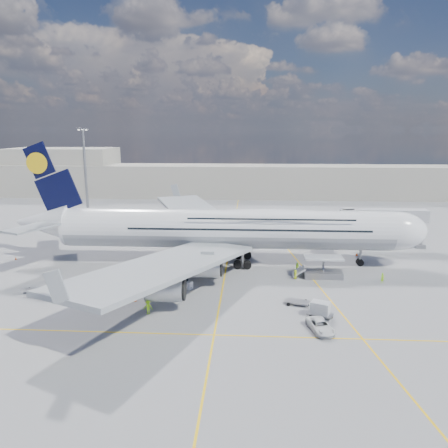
# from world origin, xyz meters

# --- Properties ---
(ground) EXTENTS (300.00, 300.00, 0.00)m
(ground) POSITION_xyz_m (0.00, 0.00, 0.00)
(ground) COLOR gray
(ground) RESTS_ON ground
(taxi_line_main) EXTENTS (0.25, 220.00, 0.01)m
(taxi_line_main) POSITION_xyz_m (0.00, 0.00, 0.01)
(taxi_line_main) COLOR yellow
(taxi_line_main) RESTS_ON ground
(taxi_line_cross) EXTENTS (120.00, 0.25, 0.01)m
(taxi_line_cross) POSITION_xyz_m (0.00, -20.00, 0.01)
(taxi_line_cross) COLOR yellow
(taxi_line_cross) RESTS_ON ground
(taxi_line_diag) EXTENTS (14.16, 99.06, 0.01)m
(taxi_line_diag) POSITION_xyz_m (14.00, 10.00, 0.01)
(taxi_line_diag) COLOR yellow
(taxi_line_diag) RESTS_ON ground
(airliner) EXTENTS (77.26, 79.15, 23.71)m
(airliner) POSITION_xyz_m (0.26, 10.00, 6.87)
(airliner) COLOR white
(airliner) RESTS_ON ground
(jet_bridge) EXTENTS (18.80, 12.10, 8.50)m
(jet_bridge) POSITION_xyz_m (29.81, 20.94, 6.85)
(jet_bridge) COLOR #B7B7BC
(jet_bridge) RESTS_ON ground
(cargo_loader) EXTENTS (8.53, 3.20, 3.67)m
(cargo_loader) POSITION_xyz_m (16.82, 2.89, 1.25)
(cargo_loader) COLOR silver
(cargo_loader) RESTS_ON ground
(light_mast) EXTENTS (3.00, 0.70, 25.50)m
(light_mast) POSITION_xyz_m (-40.00, 45.00, 13.21)
(light_mast) COLOR gray
(light_mast) RESTS_ON ground
(terminal) EXTENTS (180.00, 16.00, 12.00)m
(terminal) POSITION_xyz_m (0.00, 95.00, 6.00)
(terminal) COLOR #B2AD9E
(terminal) RESTS_ON ground
(hangar) EXTENTS (40.00, 22.00, 18.00)m
(hangar) POSITION_xyz_m (-70.00, 100.00, 9.00)
(hangar) COLOR #B2AD9E
(hangar) RESTS_ON ground
(tree_line) EXTENTS (160.00, 6.00, 8.00)m
(tree_line) POSITION_xyz_m (40.00, 140.00, 4.00)
(tree_line) COLOR #193814
(tree_line) RESTS_ON ground
(dolly_row_a) EXTENTS (3.75, 2.71, 0.49)m
(dolly_row_a) POSITION_xyz_m (-24.87, -6.23, 0.38)
(dolly_row_a) COLOR gray
(dolly_row_a) RESTS_ON ground
(dolly_row_b) EXTENTS (3.08, 1.73, 0.44)m
(dolly_row_b) POSITION_xyz_m (-7.73, -0.39, 0.34)
(dolly_row_b) COLOR gray
(dolly_row_b) RESTS_ON ground
(dolly_row_c) EXTENTS (3.70, 2.80, 0.48)m
(dolly_row_c) POSITION_xyz_m (-17.01, -3.81, 0.37)
(dolly_row_c) COLOR gray
(dolly_row_c) RESTS_ON ground
(dolly_back) EXTENTS (3.39, 2.53, 0.44)m
(dolly_back) POSITION_xyz_m (-29.42, -6.92, 0.34)
(dolly_back) COLOR gray
(dolly_back) RESTS_ON ground
(dolly_nose_far) EXTENTS (3.81, 2.99, 2.13)m
(dolly_nose_far) POSITION_xyz_m (13.99, -13.71, 1.15)
(dolly_nose_far) COLOR gray
(dolly_nose_far) RESTS_ON ground
(dolly_nose_near) EXTENTS (3.78, 2.81, 0.50)m
(dolly_nose_near) POSITION_xyz_m (11.34, -9.53, 0.38)
(dolly_nose_near) COLOR gray
(dolly_nose_near) RESTS_ON ground
(baggage_tug) EXTENTS (2.77, 1.97, 1.58)m
(baggage_tug) POSITION_xyz_m (-6.11, -4.00, 0.70)
(baggage_tug) COLOR silver
(baggage_tug) RESTS_ON ground
(catering_truck_inner) EXTENTS (6.59, 3.36, 3.76)m
(catering_truck_inner) POSITION_xyz_m (-10.76, 23.41, 1.77)
(catering_truck_inner) COLOR gray
(catering_truck_inner) RESTS_ON ground
(catering_truck_outer) EXTENTS (7.54, 5.50, 4.15)m
(catering_truck_outer) POSITION_xyz_m (-23.67, 40.16, 1.93)
(catering_truck_outer) COLOR gray
(catering_truck_outer) RESTS_ON ground
(service_van) EXTENTS (3.50, 5.57, 1.43)m
(service_van) POSITION_xyz_m (13.33, -18.16, 0.72)
(service_van) COLOR white
(service_van) RESTS_ON ground
(crew_nose) EXTENTS (0.73, 0.59, 1.73)m
(crew_nose) POSITION_xyz_m (26.41, 0.46, 0.87)
(crew_nose) COLOR #99E618
(crew_nose) RESTS_ON ground
(crew_loader) EXTENTS (0.93, 0.88, 1.51)m
(crew_loader) POSITION_xyz_m (12.96, 6.27, 0.76)
(crew_loader) COLOR #A0F119
(crew_loader) RESTS_ON ground
(crew_wing) EXTENTS (0.79, 1.24, 1.96)m
(crew_wing) POSITION_xyz_m (-7.24, 3.67, 0.98)
(crew_wing) COLOR #B6FF1A
(crew_wing) RESTS_ON ground
(crew_van) EXTENTS (0.63, 0.86, 1.63)m
(crew_van) POSITION_xyz_m (12.15, 1.73, 0.81)
(crew_van) COLOR #C6E418
(crew_van) RESTS_ON ground
(crew_tug) EXTENTS (1.32, 0.81, 1.99)m
(crew_tug) POSITION_xyz_m (-9.63, -14.26, 1.00)
(crew_tug) COLOR #A6FF1A
(crew_tug) RESTS_ON ground
(cone_nose) EXTENTS (0.50, 0.50, 0.64)m
(cone_nose) POSITION_xyz_m (26.04, 16.71, 0.31)
(cone_nose) COLOR #FF580D
(cone_nose) RESTS_ON ground
(cone_wing_left_inner) EXTENTS (0.46, 0.46, 0.59)m
(cone_wing_left_inner) POSITION_xyz_m (-13.71, 25.41, 0.28)
(cone_wing_left_inner) COLOR #FF580D
(cone_wing_left_inner) RESTS_ON ground
(cone_wing_left_outer) EXTENTS (0.50, 0.50, 0.64)m
(cone_wing_left_outer) POSITION_xyz_m (-12.68, 37.19, 0.31)
(cone_wing_left_outer) COLOR #FF580D
(cone_wing_left_outer) RESTS_ON ground
(cone_wing_right_inner) EXTENTS (0.41, 0.41, 0.52)m
(cone_wing_right_inner) POSITION_xyz_m (-11.54, -5.68, 0.25)
(cone_wing_right_inner) COLOR #FF580D
(cone_wing_right_inner) RESTS_ON ground
(cone_wing_right_outer) EXTENTS (0.48, 0.48, 0.61)m
(cone_wing_right_outer) POSITION_xyz_m (-12.64, -9.76, 0.29)
(cone_wing_right_outer) COLOR #FF580D
(cone_wing_right_outer) RESTS_ON ground
(cone_tail) EXTENTS (0.40, 0.40, 0.51)m
(cone_tail) POSITION_xyz_m (-41.68, 9.89, 0.25)
(cone_tail) COLOR #FF580D
(cone_tail) RESTS_ON ground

